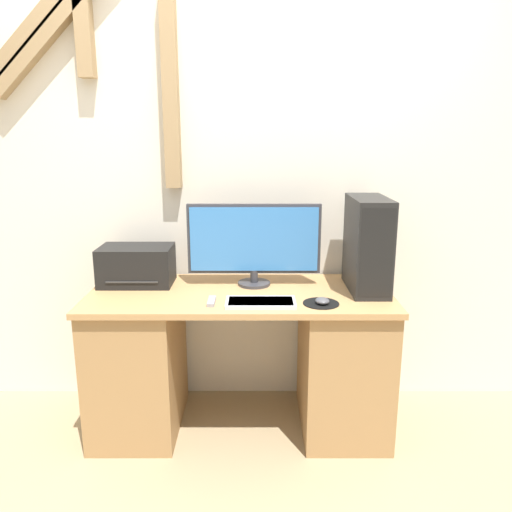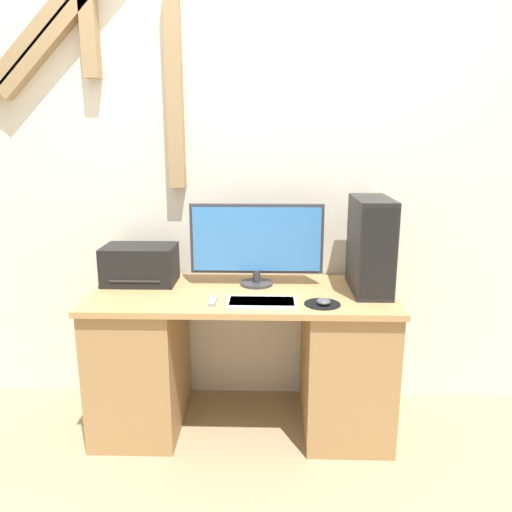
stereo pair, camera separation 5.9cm
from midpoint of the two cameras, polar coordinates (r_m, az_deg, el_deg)
The scene contains 10 objects.
ground_plane at distance 2.64m, azimuth -1.24°, elevation -22.43°, with size 12.00×12.00×0.00m, color #9E8966.
wall_back at distance 2.84m, azimuth -1.18°, elevation 10.09°, with size 6.40×0.13×2.82m.
desk at distance 2.72m, azimuth -0.94°, elevation -11.53°, with size 1.55×0.66×0.77m.
monitor at distance 2.64m, azimuth 0.72°, elevation 1.70°, with size 0.70×0.17×0.44m.
keyboard at distance 2.39m, azimuth 1.37°, elevation -5.32°, with size 0.33×0.16×0.02m.
mousepad at distance 2.42m, azimuth 8.28°, elevation -5.45°, with size 0.17×0.17×0.00m.
mouse at distance 2.40m, azimuth 8.43°, elevation -5.16°, with size 0.07×0.07×0.03m.
computer_tower at distance 2.61m, azimuth 13.59°, elevation 1.22°, with size 0.18×0.41×0.48m.
printer at distance 2.77m, azimuth -12.51°, elevation -0.97°, with size 0.39×0.25×0.21m.
remote_control at distance 2.42m, azimuth -4.26°, elevation -5.14°, with size 0.03×0.13×0.02m.
Camera 2 is at (0.14, -2.12, 1.56)m, focal length 35.00 mm.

